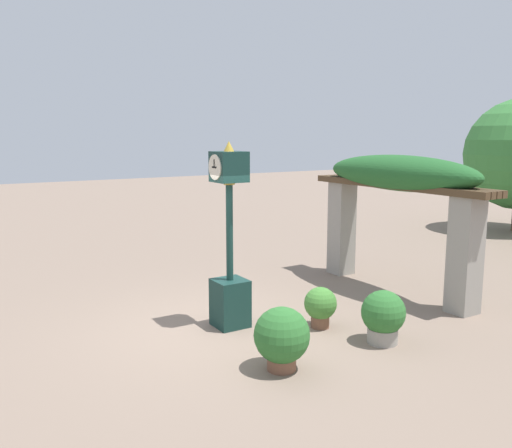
% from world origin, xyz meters
% --- Properties ---
extents(ground_plane, '(60.00, 60.00, 0.00)m').
position_xyz_m(ground_plane, '(0.00, 0.00, 0.00)').
color(ground_plane, '#7F6B5B').
extents(pedestal_clock, '(0.52, 0.53, 3.03)m').
position_xyz_m(pedestal_clock, '(0.06, 0.26, 1.24)').
color(pedestal_clock, '#14332D').
rests_on(pedestal_clock, ground).
extents(pergola, '(4.33, 1.06, 2.73)m').
position_xyz_m(pergola, '(0.00, 4.08, 2.07)').
color(pergola, gray).
rests_on(pergola, ground).
extents(potted_plant_near_left, '(0.67, 0.67, 0.82)m').
position_xyz_m(potted_plant_near_left, '(1.92, 1.86, 0.43)').
color(potted_plant_near_left, gray).
rests_on(potted_plant_near_left, ground).
extents(potted_plant_near_right, '(0.54, 0.54, 0.68)m').
position_xyz_m(potted_plant_near_right, '(0.90, 1.48, 0.38)').
color(potted_plant_near_right, brown).
rests_on(potted_plant_near_right, ground).
extents(potted_plant_far_left, '(0.76, 0.76, 0.87)m').
position_xyz_m(potted_plant_far_left, '(1.90, 0.02, 0.46)').
color(potted_plant_far_left, brown).
rests_on(potted_plant_far_left, ground).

